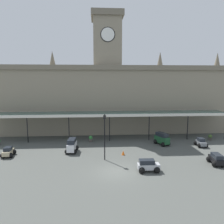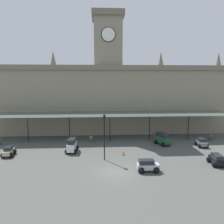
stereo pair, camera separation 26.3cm
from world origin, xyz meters
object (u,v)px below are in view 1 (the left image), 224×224
object	(u,v)px
car_silver_estate	(148,166)
car_grey_sedan	(201,143)
car_white_van	(72,146)
victorian_lamppost	(105,132)
car_beige_sedan	(8,152)
car_black_estate	(216,160)
car_green_van	(162,139)
planter_by_canopy	(91,139)
planter_forecourt_centre	(210,137)
traffic_cone	(123,153)

from	to	relation	value
car_silver_estate	car_grey_sedan	xyz separation A→B (m)	(9.57, 8.12, -0.06)
car_silver_estate	car_white_van	xyz separation A→B (m)	(-8.58, 6.86, 0.24)
victorian_lamppost	car_grey_sedan	bearing A→B (deg)	17.70
car_beige_sedan	car_black_estate	bearing A→B (deg)	-10.26
car_silver_estate	car_green_van	xyz separation A→B (m)	(4.25, 9.37, 0.24)
car_white_van	car_black_estate	size ratio (longest dim) A/B	1.05
car_silver_estate	planter_by_canopy	bearing A→B (deg)	118.25
car_grey_sedan	planter_forecourt_centre	size ratio (longest dim) A/B	2.19
planter_by_canopy	car_black_estate	bearing A→B (deg)	-35.71
car_silver_estate	victorian_lamppost	distance (m)	6.36
car_green_van	car_beige_sedan	distance (m)	20.86
car_grey_sedan	car_white_van	xyz separation A→B (m)	(-18.15, -1.26, 0.30)
car_silver_estate	victorian_lamppost	world-z (taller)	victorian_lamppost
planter_by_canopy	car_beige_sedan	bearing A→B (deg)	-149.68
car_black_estate	victorian_lamppost	distance (m)	12.94
car_black_estate	victorian_lamppost	size ratio (longest dim) A/B	0.42
car_black_estate	planter_forecourt_centre	size ratio (longest dim) A/B	2.43
car_green_van	car_beige_sedan	bearing A→B (deg)	-170.00
car_grey_sedan	victorian_lamppost	world-z (taller)	victorian_lamppost
traffic_cone	planter_by_canopy	distance (m)	7.70
victorian_lamppost	traffic_cone	distance (m)	4.20
car_green_van	traffic_cone	world-z (taller)	car_green_van
victorian_lamppost	planter_forecourt_centre	distance (m)	18.67
car_green_van	planter_by_canopy	world-z (taller)	car_green_van
car_white_van	car_black_estate	bearing A→B (deg)	-18.36
car_silver_estate	car_black_estate	xyz separation A→B (m)	(8.05, 1.34, 0.00)
car_white_van	planter_by_canopy	xyz separation A→B (m)	(2.33, 4.76, -0.32)
car_grey_sedan	car_beige_sedan	bearing A→B (deg)	-174.75
car_green_van	traffic_cone	size ratio (longest dim) A/B	4.43
car_silver_estate	planter_forecourt_centre	world-z (taller)	car_silver_estate
car_silver_estate	car_grey_sedan	distance (m)	12.55
car_silver_estate	traffic_cone	xyz separation A→B (m)	(-1.97, 5.22, -0.27)
car_grey_sedan	victorian_lamppost	bearing A→B (deg)	-162.30
car_black_estate	victorian_lamppost	world-z (taller)	victorian_lamppost
car_silver_estate	planter_by_canopy	world-z (taller)	car_silver_estate
car_white_van	planter_forecourt_centre	bearing A→B (deg)	11.37
car_grey_sedan	traffic_cone	bearing A→B (deg)	-165.87
car_silver_estate	car_beige_sedan	xyz separation A→B (m)	(-16.29, 5.75, -0.06)
car_grey_sedan	planter_forecourt_centre	xyz separation A→B (m)	(2.95, 2.98, -0.01)
car_beige_sedan	planter_forecourt_centre	world-z (taller)	car_beige_sedan
car_grey_sedan	car_white_van	size ratio (longest dim) A/B	0.85
traffic_cone	car_grey_sedan	bearing A→B (deg)	14.13
car_black_estate	planter_by_canopy	world-z (taller)	car_black_estate
car_beige_sedan	planter_by_canopy	distance (m)	11.63
car_grey_sedan	car_green_van	size ratio (longest dim) A/B	0.81
car_green_van	car_beige_sedan	xyz separation A→B (m)	(-20.54, -3.62, -0.30)
car_green_van	planter_forecourt_centre	xyz separation A→B (m)	(8.27, 1.74, -0.32)
car_green_van	car_black_estate	world-z (taller)	car_green_van
car_beige_sedan	traffic_cone	size ratio (longest dim) A/B	3.60
car_white_van	planter_forecourt_centre	distance (m)	21.52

